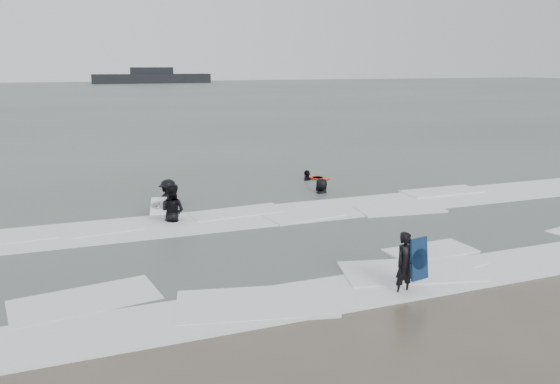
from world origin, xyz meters
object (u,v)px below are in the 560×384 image
object	(u,v)px
surfer_right_near	(307,181)
vessel_horizon	(152,78)
surfer_breaker	(169,206)
surfer_right_far	(322,194)
surfer_wading	(173,223)
surfer_centre	(404,294)

from	to	relation	value
surfer_right_near	vessel_horizon	bearing A→B (deg)	-136.31
surfer_breaker	surfer_right_far	distance (m)	6.05
surfer_wading	vessel_horizon	world-z (taller)	vessel_horizon
surfer_wading	vessel_horizon	distance (m)	136.62
surfer_wading	surfer_right_near	bearing A→B (deg)	-111.55
surfer_wading	surfer_right_near	xyz separation A→B (m)	(6.72, 4.53, 0.00)
vessel_horizon	surfer_right_far	bearing A→B (deg)	-94.40
surfer_centre	surfer_breaker	xyz separation A→B (m)	(-3.76, 9.77, 0.00)
surfer_wading	surfer_right_near	world-z (taller)	surfer_wading
surfer_right_near	surfer_right_far	xyz separation A→B (m)	(-0.44, -2.52, 0.00)
surfer_right_far	vessel_horizon	xyz separation A→B (m)	(10.29, 133.60, 1.56)
surfer_centre	vessel_horizon	xyz separation A→B (m)	(12.57, 143.17, 1.56)
surfer_right_near	vessel_horizon	world-z (taller)	vessel_horizon
surfer_breaker	surfer_right_near	world-z (taller)	surfer_breaker
surfer_right_near	surfer_centre	bearing A→B (deg)	35.28
surfer_centre	surfer_wading	bearing A→B (deg)	107.39
surfer_centre	surfer_right_near	xyz separation A→B (m)	(2.73, 12.09, 0.00)
surfer_right_far	surfer_breaker	bearing A→B (deg)	-45.27
surfer_right_near	surfer_right_far	distance (m)	2.56
surfer_wading	vessel_horizon	xyz separation A→B (m)	(16.56, 135.61, 1.56)
surfer_wading	surfer_centre	bearing A→B (deg)	152.27
surfer_centre	surfer_wading	size ratio (longest dim) A/B	0.82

